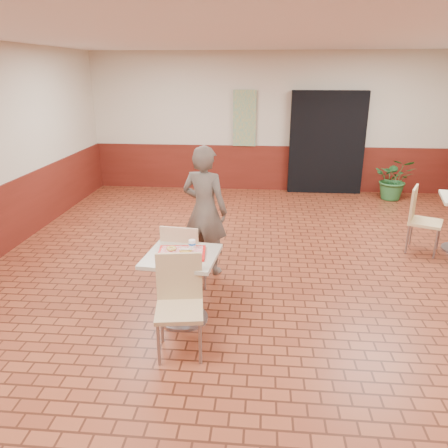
# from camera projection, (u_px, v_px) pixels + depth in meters

# --- Properties ---
(room_shell) EXTENTS (8.01, 10.01, 3.01)m
(room_shell) POSITION_uv_depth(u_px,v_px,m) (278.00, 174.00, 4.88)
(room_shell) COLOR brown
(room_shell) RESTS_ON ground
(wainscot_band) EXTENTS (8.00, 10.00, 1.00)m
(wainscot_band) POSITION_uv_depth(u_px,v_px,m) (274.00, 256.00, 5.21)
(wainscot_band) COLOR #571910
(wainscot_band) RESTS_ON ground
(corridor_doorway) EXTENTS (1.60, 0.22, 2.20)m
(corridor_doorway) POSITION_uv_depth(u_px,v_px,m) (327.00, 143.00, 9.49)
(corridor_doorway) COLOR black
(corridor_doorway) RESTS_ON ground
(promo_poster) EXTENTS (0.50, 0.03, 1.20)m
(promo_poster) POSITION_uv_depth(u_px,v_px,m) (245.00, 118.00, 9.54)
(promo_poster) COLOR gray
(promo_poster) RESTS_ON wainscot_band
(main_table) EXTENTS (0.73, 0.73, 0.78)m
(main_table) POSITION_uv_depth(u_px,v_px,m) (182.00, 276.00, 4.65)
(main_table) COLOR #B3A990
(main_table) RESTS_ON ground
(chair_main_front) EXTENTS (0.51, 0.51, 0.96)m
(chair_main_front) POSITION_uv_depth(u_px,v_px,m) (179.00, 299.00, 4.15)
(chair_main_front) COLOR tan
(chair_main_front) RESTS_ON ground
(chair_main_back) EXTENTS (0.49, 0.49, 0.95)m
(chair_main_back) POSITION_uv_depth(u_px,v_px,m) (183.00, 258.00, 5.08)
(chair_main_back) COLOR tan
(chair_main_back) RESTS_ON ground
(customer) EXTENTS (0.73, 0.59, 1.72)m
(customer) POSITION_uv_depth(u_px,v_px,m) (205.00, 211.00, 5.70)
(customer) COLOR brown
(customer) RESTS_ON ground
(serving_tray) EXTENTS (0.49, 0.38, 0.03)m
(serving_tray) POSITION_uv_depth(u_px,v_px,m) (182.00, 253.00, 4.56)
(serving_tray) COLOR red
(serving_tray) RESTS_ON main_table
(ring_donut) EXTENTS (0.12, 0.12, 0.03)m
(ring_donut) POSITION_uv_depth(u_px,v_px,m) (171.00, 248.00, 4.59)
(ring_donut) COLOR gold
(ring_donut) RESTS_ON serving_tray
(long_john_donut) EXTENTS (0.14, 0.08, 0.04)m
(long_john_donut) POSITION_uv_depth(u_px,v_px,m) (186.00, 251.00, 4.53)
(long_john_donut) COLOR yellow
(long_john_donut) RESTS_ON serving_tray
(paper_cup) EXTENTS (0.07, 0.07, 0.09)m
(paper_cup) POSITION_uv_depth(u_px,v_px,m) (192.00, 244.00, 4.63)
(paper_cup) COLOR white
(paper_cup) RESTS_ON serving_tray
(chair_second_left) EXTENTS (0.60, 0.60, 0.98)m
(chair_second_left) POSITION_uv_depth(u_px,v_px,m) (420.00, 216.00, 6.49)
(chair_second_left) COLOR #DFC586
(chair_second_left) RESTS_ON ground
(potted_plant) EXTENTS (0.94, 0.87, 0.89)m
(potted_plant) POSITION_uv_depth(u_px,v_px,m) (394.00, 179.00, 9.14)
(potted_plant) COLOR #2C6E34
(potted_plant) RESTS_ON ground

